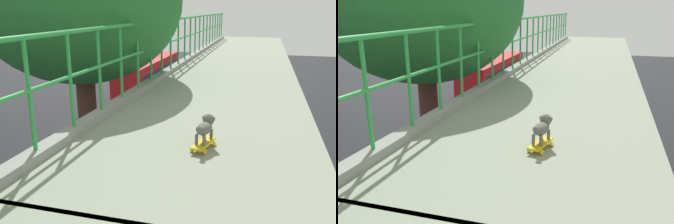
% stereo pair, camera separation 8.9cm
% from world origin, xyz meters
% --- Properties ---
extents(car_yellow_cab_fifth, '(1.81, 3.92, 1.69)m').
position_xyz_m(car_yellow_cab_fifth, '(-4.24, 9.91, 0.74)').
color(car_yellow_cab_fifth, gold).
rests_on(car_yellow_cab_fifth, ground).
extents(car_green_sixth, '(1.92, 4.51, 1.44)m').
position_xyz_m(car_green_sixth, '(-7.42, 13.67, 0.71)').
color(car_green_sixth, '#22653F').
rests_on(car_green_sixth, ground).
extents(car_black_seventh, '(1.99, 4.31, 1.43)m').
position_xyz_m(car_black_seventh, '(-4.33, 16.90, 0.69)').
color(car_black_seventh, black).
rests_on(car_black_seventh, ground).
extents(city_bus, '(2.58, 11.57, 3.28)m').
position_xyz_m(city_bus, '(-7.73, 27.47, 1.86)').
color(city_bus, '#B5181C').
rests_on(city_bus, ground).
extents(roadside_tree_mid, '(4.41, 4.41, 9.46)m').
position_xyz_m(roadside_tree_mid, '(-1.93, 5.37, 7.61)').
color(roadside_tree_mid, brown).
rests_on(roadside_tree_mid, ground).
extents(toy_skateboard, '(0.25, 0.45, 0.08)m').
position_xyz_m(toy_skateboard, '(1.38, 1.90, 6.09)').
color(toy_skateboard, gold).
rests_on(toy_skateboard, overpass_deck).
extents(small_dog, '(0.21, 0.40, 0.29)m').
position_xyz_m(small_dog, '(1.39, 1.96, 6.28)').
color(small_dog, '#5D5C51').
rests_on(small_dog, toy_skateboard).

